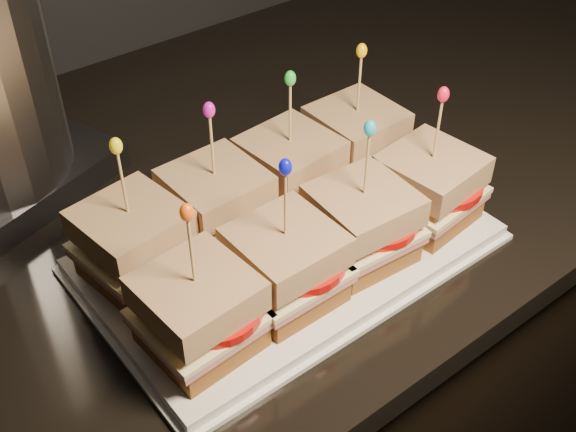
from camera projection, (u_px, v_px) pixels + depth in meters
cabinet at (318, 345)px, 1.26m from camera, size 2.45×0.70×0.83m
granite_slab at (326, 139)px, 0.99m from camera, size 2.49×0.74×0.03m
platter at (288, 249)px, 0.78m from camera, size 0.41×0.26×0.02m
platter_rim at (288, 253)px, 0.78m from camera, size 0.42×0.27×0.01m
sandwich_0_bread_bot at (137, 263)px, 0.73m from camera, size 0.10×0.10×0.03m
sandwich_0_ham at (135, 251)px, 0.72m from camera, size 0.11×0.11×0.01m
sandwich_0_cheese at (134, 245)px, 0.71m from camera, size 0.11×0.11×0.01m
sandwich_0_tomato at (147, 238)px, 0.71m from camera, size 0.09×0.09×0.01m
sandwich_0_bread_top at (130, 224)px, 0.69m from camera, size 0.10×0.10×0.03m
sandwich_0_pick at (123, 186)px, 0.66m from camera, size 0.00×0.00×0.09m
sandwich_0_frill at (116, 146)px, 0.64m from camera, size 0.01×0.01×0.02m
sandwich_1_bread_bot at (218, 224)px, 0.77m from camera, size 0.09×0.09×0.03m
sandwich_1_ham at (217, 212)px, 0.76m from camera, size 0.10×0.10×0.01m
sandwich_1_cheese at (217, 207)px, 0.76m from camera, size 0.10×0.10×0.01m
sandwich_1_tomato at (229, 200)px, 0.76m from camera, size 0.09×0.09×0.01m
sandwich_1_bread_top at (215, 186)px, 0.74m from camera, size 0.09×0.09×0.03m
sandwich_1_pick at (212, 149)px, 0.71m from camera, size 0.00×0.00×0.09m
sandwich_1_frill at (209, 110)px, 0.68m from camera, size 0.01×0.01×0.02m
sandwich_2_bread_bot at (290, 189)px, 0.82m from camera, size 0.10×0.10×0.03m
sandwich_2_ham at (290, 178)px, 0.81m from camera, size 0.11×0.10×0.01m
sandwich_2_cheese at (290, 173)px, 0.80m from camera, size 0.11×0.11×0.01m
sandwich_2_tomato at (302, 166)px, 0.80m from camera, size 0.09×0.09×0.01m
sandwich_2_bread_top at (290, 152)px, 0.79m from camera, size 0.10×0.10×0.03m
sandwich_2_pick at (290, 116)px, 0.76m from camera, size 0.00×0.00×0.09m
sandwich_2_frill at (290, 78)px, 0.73m from camera, size 0.01×0.01×0.02m
sandwich_3_bread_bot at (354, 159)px, 0.87m from camera, size 0.09×0.09×0.03m
sandwich_3_ham at (355, 147)px, 0.86m from camera, size 0.10×0.10×0.01m
sandwich_3_cheese at (355, 142)px, 0.85m from camera, size 0.10×0.10×0.01m
sandwich_3_tomato at (367, 136)px, 0.85m from camera, size 0.09×0.09×0.01m
sandwich_3_bread_top at (357, 122)px, 0.83m from camera, size 0.09×0.09×0.03m
sandwich_3_pick at (359, 87)px, 0.80m from camera, size 0.00×0.00×0.09m
sandwich_3_frill at (362, 51)px, 0.78m from camera, size 0.01×0.01×0.02m
sandwich_4_bread_bot at (201, 333)px, 0.66m from camera, size 0.10×0.10×0.03m
sandwich_4_ham at (199, 321)px, 0.65m from camera, size 0.11×0.10×0.01m
sandwich_4_cheese at (199, 315)px, 0.64m from camera, size 0.11×0.10×0.01m
sandwich_4_tomato at (213, 307)px, 0.64m from camera, size 0.09×0.09×0.01m
sandwich_4_bread_top at (196, 293)px, 0.62m from camera, size 0.10×0.10×0.03m
sandwich_4_pick at (192, 255)px, 0.59m from camera, size 0.00×0.00×0.09m
sandwich_4_frill at (187, 213)px, 0.56m from camera, size 0.01×0.01×0.02m
sandwich_5_bread_bot at (286, 285)px, 0.70m from camera, size 0.09×0.09×0.03m
sandwich_5_ham at (286, 273)px, 0.69m from camera, size 0.10×0.10×0.01m
sandwich_5_cheese at (286, 268)px, 0.69m from camera, size 0.10×0.10×0.01m
sandwich_5_tomato at (299, 260)px, 0.68m from camera, size 0.09×0.09×0.01m
sandwich_5_bread_top at (286, 246)px, 0.67m from camera, size 0.09×0.09×0.03m
sandwich_5_pick at (285, 208)px, 0.64m from camera, size 0.00×0.00×0.09m
sandwich_5_frill at (285, 167)px, 0.61m from camera, size 0.01×0.01×0.02m
sandwich_6_bread_bot at (360, 244)px, 0.75m from camera, size 0.10×0.10×0.03m
sandwich_6_ham at (361, 232)px, 0.74m from camera, size 0.11×0.10×0.01m
sandwich_6_cheese at (361, 227)px, 0.73m from camera, size 0.11×0.10×0.01m
sandwich_6_tomato at (375, 219)px, 0.73m from camera, size 0.09×0.09×0.01m
sandwich_6_bread_top at (363, 205)px, 0.72m from camera, size 0.10×0.10×0.03m
sandwich_6_pick at (366, 168)px, 0.69m from camera, size 0.00×0.00×0.09m
sandwich_6_frill at (370, 128)px, 0.66m from camera, size 0.01×0.01×0.02m
sandwich_7_bread_bot at (426, 207)px, 0.80m from camera, size 0.10×0.10×0.03m
sandwich_7_ham at (427, 195)px, 0.78m from camera, size 0.11×0.11×0.01m
sandwich_7_cheese at (428, 190)px, 0.78m from camera, size 0.11×0.11×0.01m
sandwich_7_tomato at (441, 183)px, 0.78m from camera, size 0.09×0.09×0.01m
sandwich_7_bread_top at (432, 170)px, 0.76m from camera, size 0.10×0.10×0.03m
sandwich_7_pick at (437, 133)px, 0.73m from camera, size 0.00×0.00×0.09m
sandwich_7_frill at (443, 94)px, 0.70m from camera, size 0.01×0.01×0.02m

